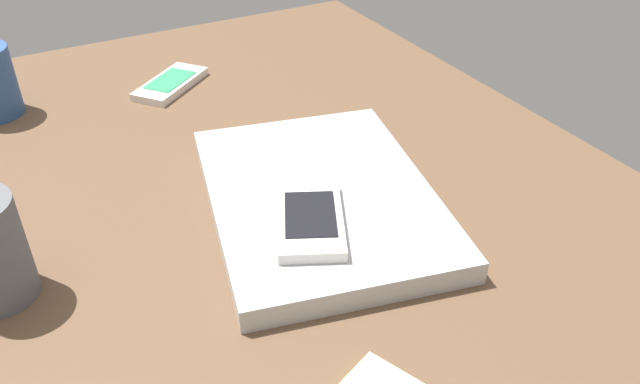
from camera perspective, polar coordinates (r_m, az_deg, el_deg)
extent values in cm
cube|color=brown|center=(65.77, -2.86, -4.40)|extent=(120.00, 80.00, 3.00)
cube|color=#B7BABC|center=(67.08, 0.00, -0.55)|extent=(34.99, 28.57, 2.45)
cube|color=silver|center=(61.12, -0.87, -2.44)|extent=(13.17, 10.56, 1.16)
cube|color=black|center=(60.73, -0.87, -1.95)|extent=(8.59, 7.43, 0.14)
cube|color=silver|center=(95.41, -12.96, 9.36)|extent=(11.70, 12.62, 1.05)
cube|color=#33A566|center=(95.17, -13.00, 9.69)|extent=(7.91, 8.37, 0.14)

